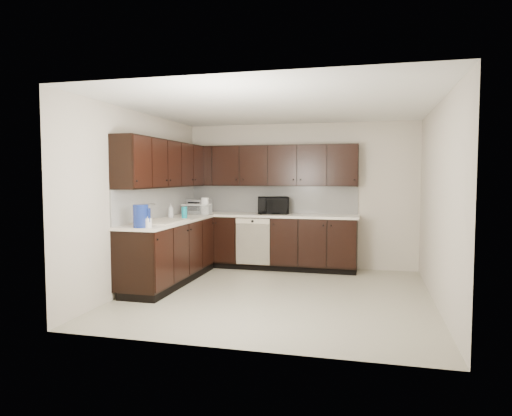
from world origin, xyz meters
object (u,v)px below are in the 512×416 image
(storage_bin, at_px, (197,209))
(blue_pitcher, at_px, (141,216))
(sink, at_px, (161,226))
(microwave, at_px, (273,205))
(toaster_oven, at_px, (199,206))

(storage_bin, distance_m, blue_pitcher, 2.05)
(sink, height_order, microwave, microwave)
(microwave, bearing_deg, sink, -139.72)
(toaster_oven, height_order, storage_bin, toaster_oven)
(sink, height_order, blue_pitcher, blue_pitcher)
(sink, xyz_separation_m, storage_bin, (0.01, 1.36, 0.14))
(storage_bin, relative_size, blue_pitcher, 1.45)
(sink, distance_m, storage_bin, 1.37)
(microwave, relative_size, blue_pitcher, 1.81)
(toaster_oven, bearing_deg, blue_pitcher, -78.21)
(sink, distance_m, toaster_oven, 1.70)
(microwave, xyz_separation_m, storage_bin, (-1.24, -0.41, -0.06))
(toaster_oven, distance_m, storage_bin, 0.34)
(sink, relative_size, toaster_oven, 2.15)
(microwave, distance_m, toaster_oven, 1.32)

